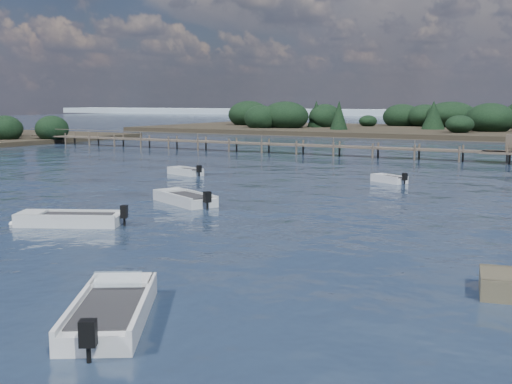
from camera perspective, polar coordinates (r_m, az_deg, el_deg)
The scene contains 9 objects.
ground at distance 76.26m, azimuth 19.86°, elevation 3.30°, with size 400.00×400.00×0.00m, color #152031.
dinghy_extra_a at distance 31.08m, azimuth -16.27°, elevation -2.55°, with size 5.04×3.54×1.22m.
tender_far_grey at distance 50.56m, azimuth -6.30°, elevation 1.71°, with size 3.54×2.16×1.12m.
dinghy_mid_grey at distance 36.39m, azimuth -6.37°, elevation -0.75°, with size 4.86×3.49×1.24m.
dinghy_near_olive at distance 17.57m, azimuth -12.73°, elevation -10.56°, with size 4.18×5.20×1.31m.
tender_far_white at distance 46.47m, azimuth 11.74°, elevation 1.02°, with size 2.99×2.26×1.04m.
buoy_c at distance 32.16m, azimuth -20.84°, elevation -2.71°, with size 0.32×0.32×0.32m, color silver.
jetty at distance 71.83m, azimuth 0.83°, elevation 4.30°, with size 64.50×3.20×3.40m.
distant_haze at distance 265.62m, azimuth 6.62°, elevation 6.80°, with size 280.00×20.00×2.40m, color #99AEBD.
Camera 1 is at (12.38, -15.04, 5.73)m, focal length 45.00 mm.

